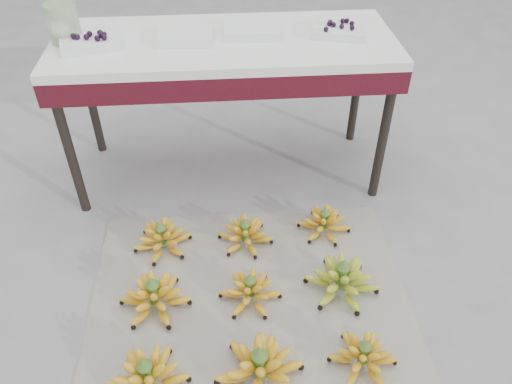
{
  "coord_description": "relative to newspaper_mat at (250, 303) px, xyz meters",
  "views": [
    {
      "loc": [
        -0.11,
        -1.22,
        1.59
      ],
      "look_at": [
        0.02,
        0.35,
        0.28
      ],
      "focal_mm": 35.0,
      "sensor_mm": 36.0,
      "label": 1
    }
  ],
  "objects": [
    {
      "name": "ground",
      "position": [
        0.03,
        -0.01,
        -0.0
      ],
      "size": [
        60.0,
        60.0,
        0.0
      ],
      "primitive_type": "plane",
      "color": "slate",
      "rests_on": "ground"
    },
    {
      "name": "newspaper_mat",
      "position": [
        0.0,
        0.0,
        0.0
      ],
      "size": [
        1.25,
        1.05,
        0.01
      ],
      "primitive_type": "cube",
      "rotation": [
        0.0,
        0.0,
        -0.0
      ],
      "color": "silver",
      "rests_on": "ground"
    },
    {
      "name": "bunch_front_left",
      "position": [
        -0.37,
        -0.32,
        0.06
      ],
      "size": [
        0.32,
        0.32,
        0.17
      ],
      "rotation": [
        0.0,
        0.0,
        -0.2
      ],
      "color": "gold",
      "rests_on": "newspaper_mat"
    },
    {
      "name": "bunch_front_center",
      "position": [
        0.01,
        -0.32,
        0.07
      ],
      "size": [
        0.32,
        0.32,
        0.18
      ],
      "rotation": [
        0.0,
        0.0,
        0.06
      ],
      "color": "gold",
      "rests_on": "newspaper_mat"
    },
    {
      "name": "bunch_front_right",
      "position": [
        0.37,
        -0.3,
        0.05
      ],
      "size": [
        0.26,
        0.26,
        0.14
      ],
      "rotation": [
        0.0,
        0.0,
        -0.13
      ],
      "color": "gold",
      "rests_on": "newspaper_mat"
    },
    {
      "name": "bunch_mid_left",
      "position": [
        -0.37,
        0.01,
        0.06
      ],
      "size": [
        0.35,
        0.35,
        0.16
      ],
      "rotation": [
        0.0,
        0.0,
        -0.4
      ],
      "color": "gold",
      "rests_on": "newspaper_mat"
    },
    {
      "name": "bunch_mid_center",
      "position": [
        0.0,
        0.02,
        0.05
      ],
      "size": [
        0.26,
        0.26,
        0.15
      ],
      "rotation": [
        0.0,
        0.0,
        -0.1
      ],
      "color": "gold",
      "rests_on": "newspaper_mat"
    },
    {
      "name": "bunch_mid_right",
      "position": [
        0.37,
        0.04,
        0.06
      ],
      "size": [
        0.37,
        0.37,
        0.18
      ],
      "rotation": [
        0.0,
        0.0,
        0.37
      ],
      "color": "olive",
      "rests_on": "newspaper_mat"
    },
    {
      "name": "bunch_back_left",
      "position": [
        -0.36,
        0.33,
        0.05
      ],
      "size": [
        0.27,
        0.27,
        0.15
      ],
      "rotation": [
        0.0,
        0.0,
        0.1
      ],
      "color": "gold",
      "rests_on": "newspaper_mat"
    },
    {
      "name": "bunch_back_center",
      "position": [
        0.0,
        0.33,
        0.05
      ],
      "size": [
        0.3,
        0.3,
        0.14
      ],
      "rotation": [
        0.0,
        0.0,
        0.34
      ],
      "color": "gold",
      "rests_on": "newspaper_mat"
    },
    {
      "name": "bunch_back_right",
      "position": [
        0.36,
        0.38,
        0.05
      ],
      "size": [
        0.29,
        0.29,
        0.14
      ],
      "rotation": [
        0.0,
        0.0,
        -0.3
      ],
      "color": "gold",
      "rests_on": "newspaper_mat"
    },
    {
      "name": "vendor_table",
      "position": [
        -0.05,
        0.88,
        0.63
      ],
      "size": [
        1.5,
        0.6,
        0.72
      ],
      "color": "black",
      "rests_on": "ground"
    },
    {
      "name": "tray_far_left",
      "position": [
        -0.6,
        0.84,
        0.74
      ],
      "size": [
        0.29,
        0.24,
        0.07
      ],
      "color": "silver",
      "rests_on": "vendor_table"
    },
    {
      "name": "tray_left",
      "position": [
        -0.21,
        0.86,
        0.74
      ],
      "size": [
        0.24,
        0.18,
        0.04
      ],
      "color": "silver",
      "rests_on": "vendor_table"
    },
    {
      "name": "tray_right",
      "position": [
        0.08,
        0.91,
        0.74
      ],
      "size": [
        0.26,
        0.19,
        0.04
      ],
      "color": "silver",
      "rests_on": "vendor_table"
    },
    {
      "name": "tray_far_right",
      "position": [
        0.46,
        0.87,
        0.74
      ],
      "size": [
        0.26,
        0.21,
        0.06
      ],
      "color": "silver",
      "rests_on": "vendor_table"
    },
    {
      "name": "glass_jar",
      "position": [
        -0.72,
        0.89,
        0.8
      ],
      "size": [
        0.17,
        0.17,
        0.16
      ],
      "primitive_type": "cylinder",
      "rotation": [
        0.0,
        0.0,
        0.38
      ],
      "color": "#CFECBC",
      "rests_on": "vendor_table"
    }
  ]
}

